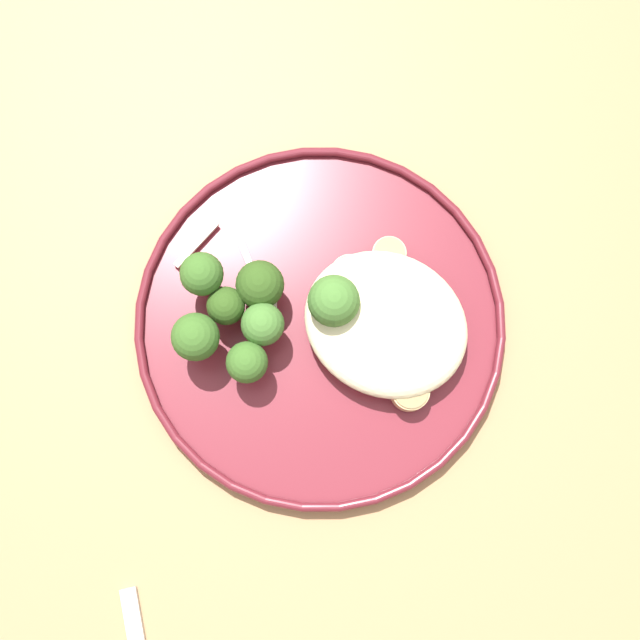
# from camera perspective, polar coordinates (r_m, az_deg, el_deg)

# --- Properties ---
(ground) EXTENTS (6.00, 6.00, 0.00)m
(ground) POSITION_cam_1_polar(r_m,az_deg,el_deg) (1.37, 0.33, -7.65)
(ground) COLOR #665B51
(wooden_dining_table) EXTENTS (1.40, 1.00, 0.74)m
(wooden_dining_table) POSITION_cam_1_polar(r_m,az_deg,el_deg) (0.71, 0.64, -4.31)
(wooden_dining_table) COLOR #9E754C
(wooden_dining_table) RESTS_ON ground
(dinner_plate) EXTENTS (0.29, 0.29, 0.02)m
(dinner_plate) POSITION_cam_1_polar(r_m,az_deg,el_deg) (0.63, 0.00, -0.20)
(dinner_plate) COLOR maroon
(dinner_plate) RESTS_ON wooden_dining_table
(noodle_bed) EXTENTS (0.13, 0.11, 0.04)m
(noodle_bed) POSITION_cam_1_polar(r_m,az_deg,el_deg) (0.61, 4.71, -0.28)
(noodle_bed) COLOR beige
(noodle_bed) RESTS_ON dinner_plate
(seared_scallop_front_small) EXTENTS (0.03, 0.03, 0.01)m
(seared_scallop_front_small) POSITION_cam_1_polar(r_m,az_deg,el_deg) (0.61, 5.95, -2.28)
(seared_scallop_front_small) COLOR beige
(seared_scallop_front_small) RESTS_ON dinner_plate
(seared_scallop_center_golden) EXTENTS (0.03, 0.03, 0.02)m
(seared_scallop_center_golden) POSITION_cam_1_polar(r_m,az_deg,el_deg) (0.61, 6.42, -5.12)
(seared_scallop_center_golden) COLOR #DBB77A
(seared_scallop_center_golden) RESTS_ON dinner_plate
(seared_scallop_large_seared) EXTENTS (0.03, 0.03, 0.01)m
(seared_scallop_large_seared) POSITION_cam_1_polar(r_m,az_deg,el_deg) (0.62, 4.85, -0.41)
(seared_scallop_large_seared) COLOR #DBB77A
(seared_scallop_large_seared) RESTS_ON dinner_plate
(seared_scallop_right_edge) EXTENTS (0.03, 0.03, 0.01)m
(seared_scallop_right_edge) POSITION_cam_1_polar(r_m,az_deg,el_deg) (0.63, 5.32, 4.48)
(seared_scallop_right_edge) COLOR #E5C689
(seared_scallop_right_edge) RESTS_ON dinner_plate
(seared_scallop_rear_pale) EXTENTS (0.03, 0.03, 0.01)m
(seared_scallop_rear_pale) POSITION_cam_1_polar(r_m,az_deg,el_deg) (0.62, 2.13, 3.25)
(seared_scallop_rear_pale) COLOR beige
(seared_scallop_rear_pale) RESTS_ON dinner_plate
(seared_scallop_tilted_round) EXTENTS (0.02, 0.02, 0.01)m
(seared_scallop_tilted_round) POSITION_cam_1_polar(r_m,az_deg,el_deg) (0.62, 7.69, -1.27)
(seared_scallop_tilted_round) COLOR #DBB77A
(seared_scallop_tilted_round) RESTS_ON dinner_plate
(broccoli_floret_small_sprig) EXTENTS (0.04, 0.04, 0.06)m
(broccoli_floret_small_sprig) POSITION_cam_1_polar(r_m,az_deg,el_deg) (0.59, -8.83, -1.25)
(broccoli_floret_small_sprig) COLOR #89A356
(broccoli_floret_small_sprig) RESTS_ON dinner_plate
(broccoli_floret_tall_stalk) EXTENTS (0.04, 0.04, 0.05)m
(broccoli_floret_tall_stalk) POSITION_cam_1_polar(r_m,az_deg,el_deg) (0.60, -4.30, 2.50)
(broccoli_floret_tall_stalk) COLOR #89A356
(broccoli_floret_tall_stalk) RESTS_ON dinner_plate
(broccoli_floret_right_tilted) EXTENTS (0.04, 0.04, 0.06)m
(broccoli_floret_right_tilted) POSITION_cam_1_polar(r_m,az_deg,el_deg) (0.59, 0.98, 1.32)
(broccoli_floret_right_tilted) COLOR #7A994C
(broccoli_floret_right_tilted) RESTS_ON dinner_plate
(broccoli_floret_center_pile) EXTENTS (0.03, 0.03, 0.04)m
(broccoli_floret_center_pile) POSITION_cam_1_polar(r_m,az_deg,el_deg) (0.60, -6.85, 0.72)
(broccoli_floret_center_pile) COLOR #89A356
(broccoli_floret_center_pile) RESTS_ON dinner_plate
(broccoli_floret_front_edge) EXTENTS (0.03, 0.03, 0.05)m
(broccoli_floret_front_edge) POSITION_cam_1_polar(r_m,az_deg,el_deg) (0.60, -4.04, -0.24)
(broccoli_floret_front_edge) COLOR #7A994C
(broccoli_floret_front_edge) RESTS_ON dinner_plate
(broccoli_floret_near_rim) EXTENTS (0.03, 0.03, 0.05)m
(broccoli_floret_near_rim) POSITION_cam_1_polar(r_m,az_deg,el_deg) (0.59, -5.22, -3.04)
(broccoli_floret_near_rim) COLOR #7A994C
(broccoli_floret_near_rim) RESTS_ON dinner_plate
(broccoli_floret_left_leaning) EXTENTS (0.03, 0.03, 0.06)m
(broccoli_floret_left_leaning) POSITION_cam_1_polar(r_m,az_deg,el_deg) (0.60, -8.39, 3.20)
(broccoli_floret_left_leaning) COLOR #89A356
(broccoli_floret_left_leaning) RESTS_ON dinner_plate
(onion_sliver_long_sliver) EXTENTS (0.02, 0.04, 0.00)m
(onion_sliver_long_sliver) POSITION_cam_1_polar(r_m,az_deg,el_deg) (0.63, -3.32, 1.65)
(onion_sliver_long_sliver) COLOR silver
(onion_sliver_long_sliver) RESTS_ON dinner_plate
(onion_sliver_pale_crescent) EXTENTS (0.05, 0.04, 0.00)m
(onion_sliver_pale_crescent) POSITION_cam_1_polar(r_m,az_deg,el_deg) (0.63, -4.78, 3.36)
(onion_sliver_pale_crescent) COLOR silver
(onion_sliver_pale_crescent) RESTS_ON dinner_plate
(onion_sliver_short_strip) EXTENTS (0.02, 0.05, 0.00)m
(onion_sliver_short_strip) POSITION_cam_1_polar(r_m,az_deg,el_deg) (0.64, -8.80, 5.36)
(onion_sliver_short_strip) COLOR silver
(onion_sliver_short_strip) RESTS_ON dinner_plate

